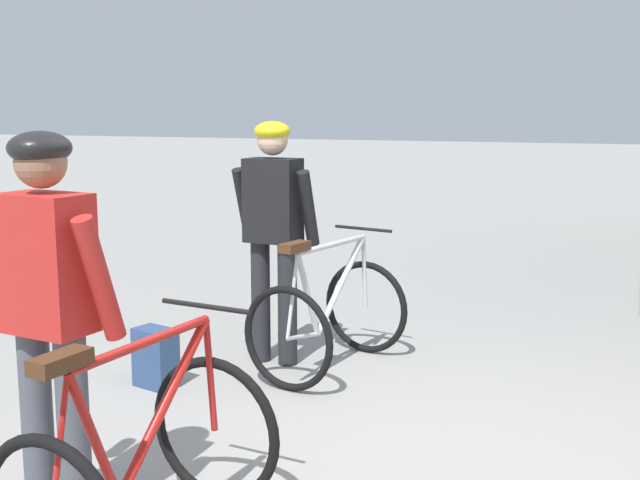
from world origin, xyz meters
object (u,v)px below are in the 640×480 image
cyclist_far_in_dark (273,221)px  bicycle_near_red (142,462)px  cyclist_near_in_red (49,297)px  backpack_on_platform (156,358)px  bicycle_far_silver (329,315)px

cyclist_far_in_dark → bicycle_near_red: 2.70m
cyclist_near_in_red → backpack_on_platform: cyclist_near_in_red is taller
bicycle_near_red → cyclist_far_in_dark: bearing=102.7°
bicycle_far_silver → backpack_on_platform: size_ratio=2.98×
cyclist_near_in_red → cyclist_far_in_dark: 2.50m
cyclist_near_in_red → cyclist_far_in_dark: size_ratio=1.00×
bicycle_near_red → bicycle_far_silver: (-0.14, 2.52, 0.00)m
bicycle_far_silver → backpack_on_platform: (-0.96, -0.75, -0.20)m
cyclist_near_in_red → bicycle_near_red: 0.81m
bicycle_near_red → backpack_on_platform: size_ratio=2.85×
cyclist_near_in_red → bicycle_near_red: size_ratio=1.54×
bicycle_near_red → bicycle_far_silver: bearing=93.1°
backpack_on_platform → bicycle_far_silver: bearing=51.8°
bicycle_far_silver → cyclist_near_in_red: bearing=-98.0°
cyclist_near_in_red → bicycle_far_silver: size_ratio=1.48×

